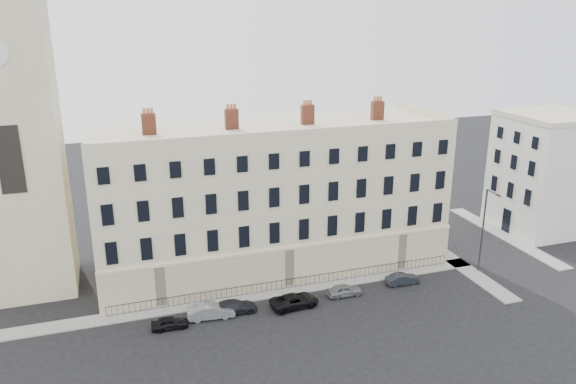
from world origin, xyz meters
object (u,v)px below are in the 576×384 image
object	(u,v)px
car_b	(211,311)
car_d	(294,301)
car_a	(170,323)
car_e	(344,290)
car_f	(402,279)
car_c	(234,307)
streetlamp	(484,227)

from	to	relation	value
car_b	car_d	world-z (taller)	car_b
car_a	car_b	distance (m)	3.78
car_b	car_e	size ratio (longest dim) A/B	1.22
car_e	car_f	bearing A→B (deg)	-84.85
car_a	car_e	world-z (taller)	car_e
car_c	car_f	distance (m)	17.32
car_e	streetlamp	distance (m)	16.20
streetlamp	car_c	bearing A→B (deg)	-175.58
car_a	car_f	xyz separation A→B (m)	(23.21, 1.00, 0.02)
car_a	car_f	size ratio (longest dim) A/B	0.94
car_b	streetlamp	world-z (taller)	streetlamp
car_c	car_e	bearing A→B (deg)	-88.90
car_e	car_c	bearing A→B (deg)	90.55
car_f	car_d	bearing A→B (deg)	96.40
car_f	streetlamp	xyz separation A→B (m)	(9.05, -0.10, 4.49)
car_b	car_d	bearing A→B (deg)	-89.49
car_b	car_f	size ratio (longest dim) A/B	1.22
car_c	car_e	world-z (taller)	car_c
car_b	car_d	size ratio (longest dim) A/B	0.91
car_d	car_e	distance (m)	5.29
car_c	streetlamp	size ratio (longest dim) A/B	0.46
car_a	streetlamp	distance (m)	32.59
car_d	streetlamp	xyz separation A→B (m)	(20.83, 0.79, 4.41)
streetlamp	car_b	bearing A→B (deg)	-175.15
car_a	car_f	distance (m)	23.23
car_a	car_e	size ratio (longest dim) A/B	0.93
car_c	car_e	distance (m)	10.80
car_e	car_f	xyz separation A→B (m)	(6.52, 0.38, -0.02)
car_a	car_c	xyz separation A→B (m)	(5.89, 0.86, 0.06)
car_d	car_e	xyz separation A→B (m)	(5.26, 0.50, -0.05)
car_c	car_f	world-z (taller)	car_c
car_d	car_f	size ratio (longest dim) A/B	1.34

